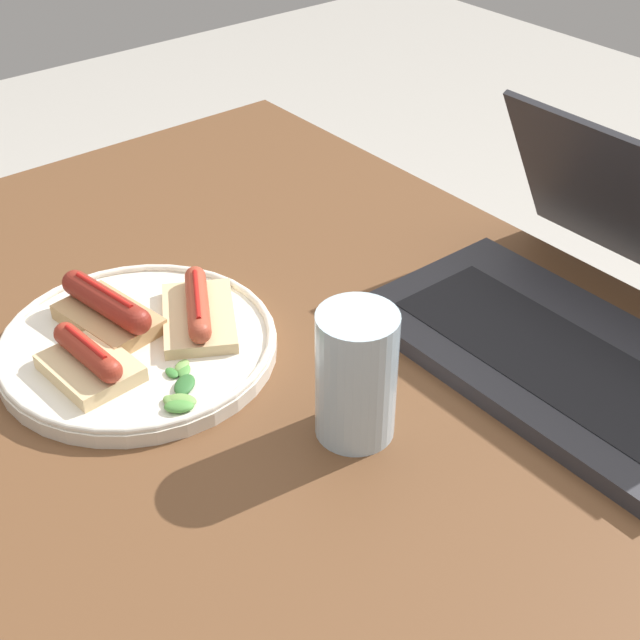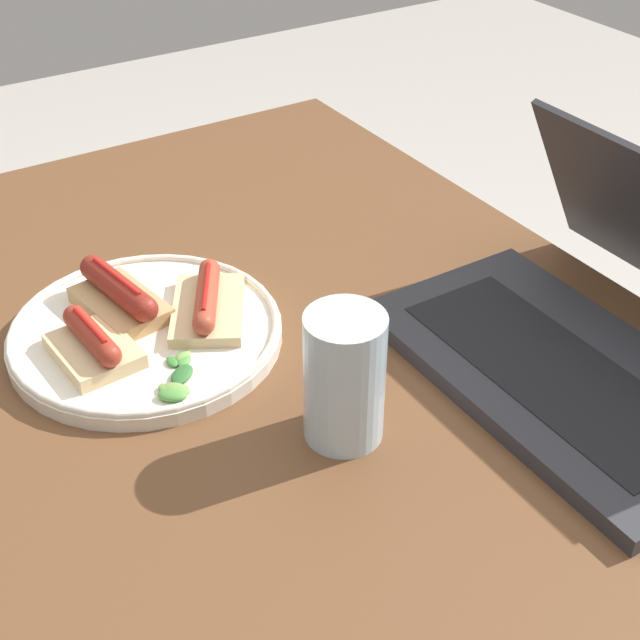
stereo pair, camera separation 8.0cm
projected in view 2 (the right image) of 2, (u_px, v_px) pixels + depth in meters
desk at (316, 438)px, 0.92m from camera, size 1.18×0.74×0.77m
laptop at (597, 334)px, 0.85m from camera, size 0.37×0.31×0.20m
plate at (146, 332)px, 0.90m from camera, size 0.28×0.28×0.02m
sausage_toast_left at (93, 345)px, 0.85m from camera, size 0.10×0.08×0.04m
sausage_toast_middle at (207, 304)px, 0.91m from camera, size 0.14×0.12×0.04m
sausage_toast_right at (119, 296)px, 0.91m from camera, size 0.13×0.08×0.05m
salad_pile at (177, 381)px, 0.83m from camera, size 0.07×0.06×0.01m
drinking_glass at (344, 378)px, 0.76m from camera, size 0.07×0.07×0.13m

